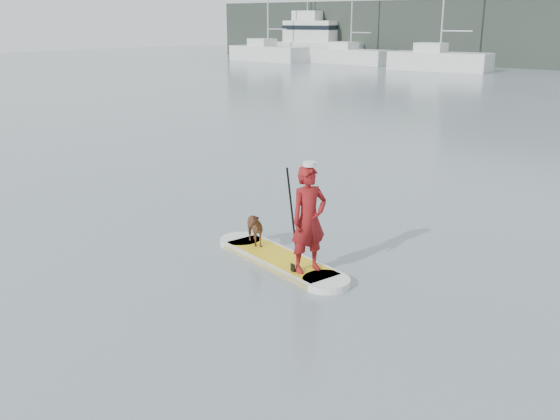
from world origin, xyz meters
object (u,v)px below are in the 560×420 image
Objects in this scene: sailboat_c at (439,60)px; dog at (252,227)px; paddler at (309,219)px; sailboat_a at (267,52)px; motor_yacht_b at (316,42)px; sailboat_b at (350,55)px; paddleboard at (280,260)px.

dog is at bearing -72.86° from sailboat_c.
sailboat_a is (-37.61, 42.81, -0.13)m from paddler.
sailboat_a is 1.22× the size of motor_yacht_b.
sailboat_b is at bearing 53.20° from paddler.
sailboat_b is (-27.18, 44.58, 0.43)m from dog.
sailboat_c is at bearing 125.22° from paddleboard.
sailboat_c is at bearing -26.18° from motor_yacht_b.
paddleboard is at bearing -71.96° from sailboat_c.
sailboat_b is 7.35m from motor_yacht_b.
paddler is 46.26m from sailboat_c.
paddleboard is 0.27× the size of sailboat_c.
sailboat_a reaches higher than paddleboard.
sailboat_b reaches higher than motor_yacht_b.
sailboat_a is 9.07m from sailboat_b.
sailboat_a is 1.02× the size of sailboat_b.
dog is 0.07× the size of motor_yacht_b.
dog is 55.65m from sailboat_a.
motor_yacht_b is (-17.12, 5.61, 0.98)m from sailboat_c.
sailboat_c is 18.04m from motor_yacht_b.
sailboat_a is 5.87m from motor_yacht_b.
paddler is 59.72m from motor_yacht_b.
paddleboard is 0.26× the size of sailboat_b.
paddler is 0.14× the size of sailboat_b.
sailboat_b reaches higher than paddleboard.
sailboat_b reaches higher than dog.
dog is at bearing -46.19° from sailboat_a.
sailboat_c is at bearing 43.75° from paddler.
paddleboard is 52.83m from sailboat_b.
dog is at bearing -53.71° from sailboat_b.
dog reaches higher than paddleboard.
motor_yacht_b is at bearing 56.84° from paddler.
motor_yacht_b is (-34.57, 47.97, 1.82)m from paddleboard.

